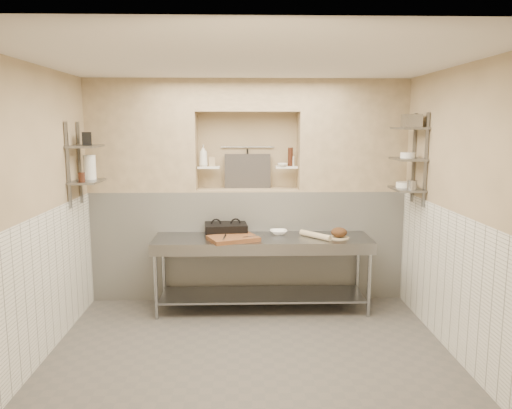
{
  "coord_description": "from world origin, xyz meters",
  "views": [
    {
      "loc": [
        -0.07,
        -4.65,
        2.24
      ],
      "look_at": [
        0.08,
        0.9,
        1.35
      ],
      "focal_mm": 35.0,
      "sensor_mm": 36.0,
      "label": 1
    }
  ],
  "objects_px": {
    "rolling_pin": "(315,235)",
    "mixing_bowl": "(278,232)",
    "cutting_board": "(233,238)",
    "bottle_soap": "(203,156)",
    "panini_press": "(226,229)",
    "bowl_alcove": "(283,165)",
    "prep_table": "(262,259)",
    "jug_left": "(90,167)",
    "bread_loaf": "(339,232)"
  },
  "relations": [
    {
      "from": "jug_left",
      "to": "bread_loaf",
      "type": "bearing_deg",
      "value": -0.68
    },
    {
      "from": "rolling_pin",
      "to": "bread_loaf",
      "type": "distance_m",
      "value": 0.28
    },
    {
      "from": "prep_table",
      "to": "rolling_pin",
      "type": "height_order",
      "value": "rolling_pin"
    },
    {
      "from": "jug_left",
      "to": "bowl_alcove",
      "type": "bearing_deg",
      "value": 13.18
    },
    {
      "from": "panini_press",
      "to": "rolling_pin",
      "type": "distance_m",
      "value": 1.1
    },
    {
      "from": "bowl_alcove",
      "to": "mixing_bowl",
      "type": "bearing_deg",
      "value": -101.83
    },
    {
      "from": "rolling_pin",
      "to": "bread_loaf",
      "type": "relative_size",
      "value": 2.38
    },
    {
      "from": "mixing_bowl",
      "to": "bread_loaf",
      "type": "relative_size",
      "value": 1.12
    },
    {
      "from": "jug_left",
      "to": "panini_press",
      "type": "bearing_deg",
      "value": 7.11
    },
    {
      "from": "rolling_pin",
      "to": "mixing_bowl",
      "type": "bearing_deg",
      "value": 152.17
    },
    {
      "from": "prep_table",
      "to": "bottle_soap",
      "type": "bearing_deg",
      "value": 143.85
    },
    {
      "from": "mixing_bowl",
      "to": "bowl_alcove",
      "type": "relative_size",
      "value": 1.64
    },
    {
      "from": "cutting_board",
      "to": "bottle_soap",
      "type": "xyz_separation_m",
      "value": [
        -0.38,
        0.67,
        0.93
      ]
    },
    {
      "from": "mixing_bowl",
      "to": "bowl_alcove",
      "type": "xyz_separation_m",
      "value": [
        0.07,
        0.33,
        0.81
      ]
    },
    {
      "from": "prep_table",
      "to": "panini_press",
      "type": "xyz_separation_m",
      "value": [
        -0.44,
        0.18,
        0.33
      ]
    },
    {
      "from": "mixing_bowl",
      "to": "rolling_pin",
      "type": "relative_size",
      "value": 0.47
    },
    {
      "from": "prep_table",
      "to": "rolling_pin",
      "type": "relative_size",
      "value": 5.68
    },
    {
      "from": "bread_loaf",
      "to": "panini_press",
      "type": "bearing_deg",
      "value": 170.38
    },
    {
      "from": "bottle_soap",
      "to": "jug_left",
      "type": "distance_m",
      "value": 1.39
    },
    {
      "from": "prep_table",
      "to": "rolling_pin",
      "type": "distance_m",
      "value": 0.7
    },
    {
      "from": "prep_table",
      "to": "panini_press",
      "type": "distance_m",
      "value": 0.58
    },
    {
      "from": "bread_loaf",
      "to": "bottle_soap",
      "type": "distance_m",
      "value": 1.95
    },
    {
      "from": "prep_table",
      "to": "mixing_bowl",
      "type": "bearing_deg",
      "value": 42.06
    },
    {
      "from": "jug_left",
      "to": "mixing_bowl",
      "type": "bearing_deg",
      "value": 5.18
    },
    {
      "from": "panini_press",
      "to": "rolling_pin",
      "type": "relative_size",
      "value": 1.18
    },
    {
      "from": "panini_press",
      "to": "bread_loaf",
      "type": "distance_m",
      "value": 1.38
    },
    {
      "from": "cutting_board",
      "to": "rolling_pin",
      "type": "distance_m",
      "value": 0.99
    },
    {
      "from": "cutting_board",
      "to": "bowl_alcove",
      "type": "distance_m",
      "value": 1.21
    },
    {
      "from": "panini_press",
      "to": "jug_left",
      "type": "height_order",
      "value": "jug_left"
    },
    {
      "from": "panini_press",
      "to": "mixing_bowl",
      "type": "bearing_deg",
      "value": -4.91
    },
    {
      "from": "rolling_pin",
      "to": "jug_left",
      "type": "relative_size",
      "value": 1.63
    },
    {
      "from": "prep_table",
      "to": "jug_left",
      "type": "relative_size",
      "value": 9.24
    },
    {
      "from": "mixing_bowl",
      "to": "prep_table",
      "type": "bearing_deg",
      "value": -137.94
    },
    {
      "from": "panini_press",
      "to": "mixing_bowl",
      "type": "distance_m",
      "value": 0.65
    },
    {
      "from": "bottle_soap",
      "to": "jug_left",
      "type": "height_order",
      "value": "bottle_soap"
    },
    {
      "from": "bowl_alcove",
      "to": "prep_table",
      "type": "bearing_deg",
      "value": -118.08
    },
    {
      "from": "cutting_board",
      "to": "bottle_soap",
      "type": "bearing_deg",
      "value": 119.97
    },
    {
      "from": "cutting_board",
      "to": "rolling_pin",
      "type": "xyz_separation_m",
      "value": [
        0.98,
        0.1,
        0.01
      ]
    },
    {
      "from": "prep_table",
      "to": "bread_loaf",
      "type": "height_order",
      "value": "bread_loaf"
    },
    {
      "from": "mixing_bowl",
      "to": "rolling_pin",
      "type": "xyz_separation_m",
      "value": [
        0.43,
        -0.22,
        0.01
      ]
    },
    {
      "from": "panini_press",
      "to": "cutting_board",
      "type": "xyz_separation_m",
      "value": [
        0.09,
        -0.32,
        -0.04
      ]
    },
    {
      "from": "cutting_board",
      "to": "bottle_soap",
      "type": "relative_size",
      "value": 1.98
    },
    {
      "from": "rolling_pin",
      "to": "panini_press",
      "type": "bearing_deg",
      "value": 168.48
    },
    {
      "from": "panini_press",
      "to": "cutting_board",
      "type": "height_order",
      "value": "panini_press"
    },
    {
      "from": "bottle_soap",
      "to": "jug_left",
      "type": "relative_size",
      "value": 0.98
    },
    {
      "from": "bread_loaf",
      "to": "bottle_soap",
      "type": "bearing_deg",
      "value": 160.57
    },
    {
      "from": "rolling_pin",
      "to": "bottle_soap",
      "type": "relative_size",
      "value": 1.65
    },
    {
      "from": "cutting_board",
      "to": "bread_loaf",
      "type": "height_order",
      "value": "bread_loaf"
    },
    {
      "from": "mixing_bowl",
      "to": "bowl_alcove",
      "type": "height_order",
      "value": "bowl_alcove"
    },
    {
      "from": "bottle_soap",
      "to": "bowl_alcove",
      "type": "bearing_deg",
      "value": -0.61
    }
  ]
}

